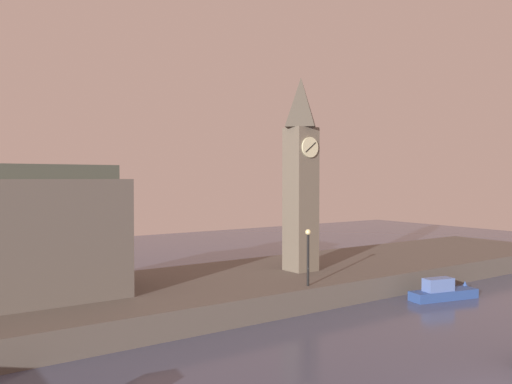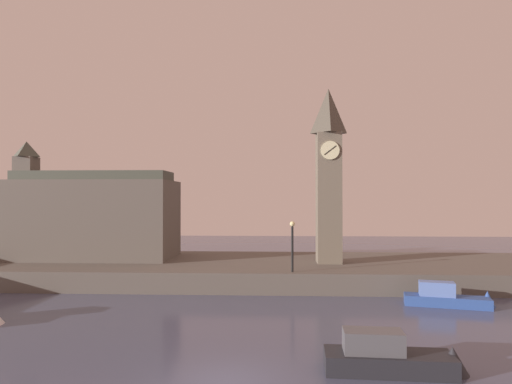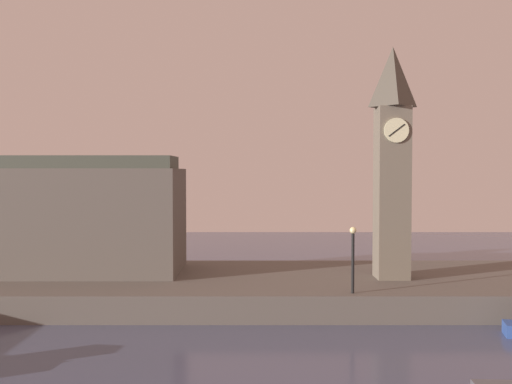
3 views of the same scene
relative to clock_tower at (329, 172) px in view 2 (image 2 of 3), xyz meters
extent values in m
cube|color=#5B544C|center=(-6.12, 0.83, -7.99)|extent=(70.00, 12.00, 1.50)
cube|color=#6B6051|center=(0.00, 0.00, -2.08)|extent=(1.90, 1.90, 10.32)
cylinder|color=beige|center=(0.00, -1.01, 1.62)|extent=(1.44, 0.12, 1.44)
cube|color=black|center=(0.00, -1.08, 1.62)|extent=(0.95, 0.04, 0.75)
pyramid|color=#4A4339|center=(0.00, 0.00, 4.89)|extent=(2.09, 2.09, 3.60)
cube|color=#5B544C|center=(-19.93, 2.09, -3.92)|extent=(13.71, 6.41, 6.64)
cube|color=#5B544C|center=(-25.98, 2.09, -2.86)|extent=(1.60, 1.60, 8.75)
pyramid|color=#474C42|center=(-25.98, 2.09, 2.19)|extent=(1.76, 1.76, 1.36)
cube|color=#42473D|center=(-19.93, 2.09, -0.20)|extent=(13.02, 3.85, 0.80)
cylinder|color=black|center=(-3.08, -4.38, -5.65)|extent=(0.16, 0.16, 3.17)
sphere|color=#F2E099|center=(-3.08, -4.38, -3.89)|extent=(0.36, 0.36, 0.36)
cube|color=#232328|center=(0.02, -17.85, -8.36)|extent=(4.90, 1.82, 0.75)
cube|color=#515156|center=(-0.56, -17.85, -7.56)|extent=(2.30, 1.21, 0.85)
cone|color=#232328|center=(2.43, -17.85, -8.32)|extent=(1.47, 1.47, 1.21)
cube|color=#2D4C93|center=(6.26, -7.54, -8.42)|extent=(5.09, 2.36, 0.63)
cube|color=#5B7AC1|center=(5.66, -7.54, -7.67)|extent=(2.19, 1.33, 0.88)
cone|color=#2D4C93|center=(8.72, -7.54, -8.39)|extent=(1.38, 1.38, 1.23)
camera|label=1|loc=(-24.00, -28.60, -0.55)|focal=36.20mm
camera|label=2|loc=(-4.34, -34.57, -2.07)|focal=30.24mm
camera|label=3|loc=(-8.21, -34.53, -0.82)|focal=40.22mm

